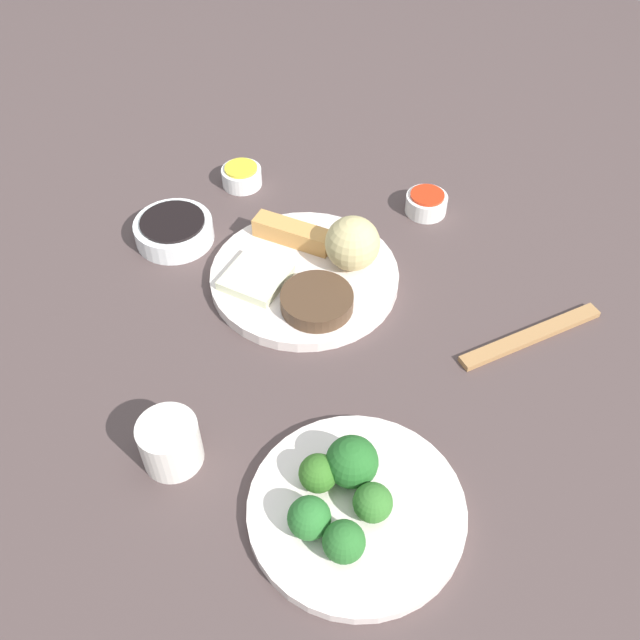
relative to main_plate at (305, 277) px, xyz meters
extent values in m
cube|color=#4D3D3B|center=(0.02, 0.03, -0.02)|extent=(2.20, 2.20, 0.02)
cylinder|color=white|center=(0.00, 0.00, 0.00)|extent=(0.25, 0.25, 0.02)
sphere|color=tan|center=(-0.04, 0.05, 0.04)|extent=(0.07, 0.07, 0.07)
cube|color=#D7964D|center=(-0.05, -0.04, 0.02)|extent=(0.03, 0.11, 0.03)
cube|color=beige|center=(0.04, -0.05, 0.01)|extent=(0.08, 0.08, 0.01)
cylinder|color=#4C3322|center=(0.05, 0.04, 0.02)|extent=(0.09, 0.09, 0.02)
cylinder|color=white|center=(0.28, 0.20, 0.00)|extent=(0.22, 0.22, 0.01)
sphere|color=#36722B|center=(0.28, 0.21, 0.03)|extent=(0.04, 0.04, 0.04)
sphere|color=#256526|center=(0.25, 0.18, 0.03)|extent=(0.05, 0.05, 0.05)
sphere|color=#2A6A2A|center=(0.33, 0.21, 0.03)|extent=(0.04, 0.04, 0.04)
sphere|color=#366E23|center=(0.27, 0.15, 0.03)|extent=(0.04, 0.04, 0.04)
sphere|color=#2B6F2D|center=(0.32, 0.17, 0.03)|extent=(0.04, 0.04, 0.04)
cylinder|color=white|center=(0.00, -0.20, 0.01)|extent=(0.11, 0.11, 0.03)
cylinder|color=black|center=(0.00, -0.20, 0.02)|extent=(0.09, 0.09, 0.00)
cylinder|color=white|center=(-0.21, 0.10, 0.01)|extent=(0.06, 0.06, 0.03)
cylinder|color=red|center=(-0.21, 0.10, 0.02)|extent=(0.05, 0.05, 0.00)
cylinder|color=white|center=(-0.15, -0.18, 0.01)|extent=(0.06, 0.06, 0.03)
cylinder|color=gold|center=(-0.15, -0.18, 0.02)|extent=(0.05, 0.05, 0.00)
cylinder|color=white|center=(0.31, -0.01, 0.02)|extent=(0.07, 0.07, 0.06)
cube|color=#AE7B49|center=(-0.03, 0.30, 0.00)|extent=(0.17, 0.14, 0.01)
camera|label=1|loc=(0.61, 0.32, 0.67)|focal=40.39mm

